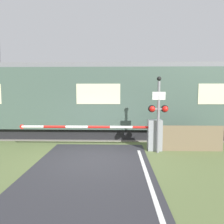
{
  "coord_description": "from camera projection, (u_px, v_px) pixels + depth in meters",
  "views": [
    {
      "loc": [
        0.91,
        -8.17,
        2.59
      ],
      "look_at": [
        0.61,
        1.77,
        1.6
      ],
      "focal_mm": 35.0,
      "sensor_mm": 36.0,
      "label": 1
    }
  ],
  "objects": [
    {
      "name": "catenary_pole",
      "position": [
        0.0,
        81.0,
        15.0
      ],
      "size": [
        0.2,
        1.9,
        6.19
      ],
      "color": "slate",
      "rests_on": "ground_plane"
    },
    {
      "name": "roadside_fence",
      "position": [
        186.0,
        138.0,
        9.3
      ],
      "size": [
        3.12,
        0.06,
        1.1
      ],
      "color": "#726047",
      "rests_on": "ground_plane"
    },
    {
      "name": "ground_plane",
      "position": [
        95.0,
        158.0,
        8.41
      ],
      "size": [
        80.0,
        80.0,
        0.0
      ],
      "primitive_type": "plane",
      "color": "#5B6B3D"
    },
    {
      "name": "signal_post",
      "position": [
        158.0,
        110.0,
        8.94
      ],
      "size": [
        0.83,
        0.26,
        3.15
      ],
      "color": "gray",
      "rests_on": "ground_plane"
    },
    {
      "name": "crossing_barrier",
      "position": [
        143.0,
        134.0,
        9.44
      ],
      "size": [
        6.21,
        0.44,
        1.33
      ],
      "color": "gray",
      "rests_on": "ground_plane"
    },
    {
      "name": "track_bed",
      "position": [
        103.0,
        135.0,
        12.65
      ],
      "size": [
        36.0,
        3.2,
        0.13
      ],
      "color": "slate",
      "rests_on": "ground_plane"
    },
    {
      "name": "train",
      "position": [
        101.0,
        100.0,
        12.46
      ],
      "size": [
        21.88,
        3.16,
        3.99
      ],
      "color": "black",
      "rests_on": "ground_plane"
    }
  ]
}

